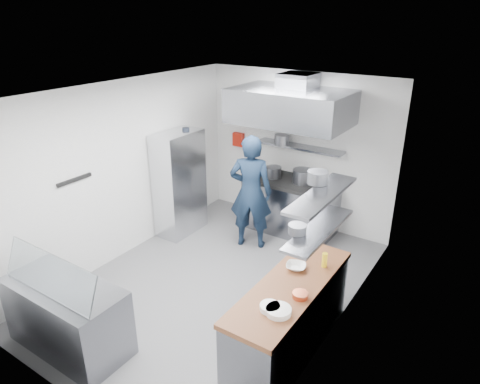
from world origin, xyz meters
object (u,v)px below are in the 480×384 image
Objects in this scene: gas_range at (290,207)px; chef at (251,192)px; display_case at (68,316)px; wire_rack at (179,183)px.

gas_range is 1.05m from chef.
chef is 1.29× the size of display_case.
chef is 3.32m from display_case.
wire_rack reaches higher than gas_range.
gas_range is at bearing 78.98° from display_case.
wire_rack reaches higher than display_case.
gas_range is 2.03m from wire_rack.
chef is 1.34m from wire_rack.
chef reaches higher than display_case.
gas_range is 1.07× the size of display_case.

